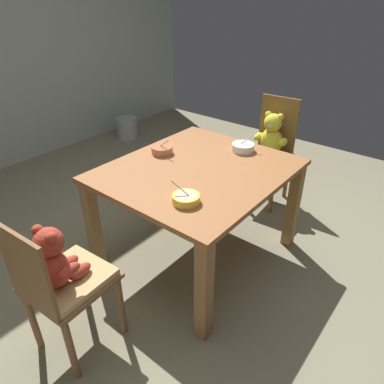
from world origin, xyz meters
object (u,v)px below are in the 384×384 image
Objects in this scene: dining_table at (198,184)px; porridge_bowl_white_near_right at (243,147)px; teddy_chair_near_left at (60,274)px; metal_pail at (127,128)px; porridge_bowl_yellow_near_left at (186,198)px; porridge_bowl_terracotta_far_center at (162,150)px; teddy_chair_near_right at (270,143)px.

porridge_bowl_white_near_right is (0.42, -0.08, 0.14)m from dining_table.
teddy_chair_near_left reaches higher than dining_table.
teddy_chair_near_left is 3.19× the size of metal_pail.
porridge_bowl_yellow_near_left reaches higher than metal_pail.
porridge_bowl_yellow_near_left is at bearing -125.81° from porridge_bowl_terracotta_far_center.
porridge_bowl_terracotta_far_center is (0.03, 0.34, 0.14)m from dining_table.
dining_table is 0.44m from porridge_bowl_yellow_near_left.
teddy_chair_near_left is (-1.03, 0.04, -0.07)m from dining_table.
porridge_bowl_white_near_right reaches higher than porridge_bowl_yellow_near_left.
porridge_bowl_white_near_right is at bearing -110.52° from metal_pail.
porridge_bowl_white_near_right is at bearing -8.73° from teddy_chair_near_left.
porridge_bowl_yellow_near_left is at bearing -170.70° from porridge_bowl_white_near_right.
porridge_bowl_white_near_right is at bearing -46.63° from porridge_bowl_terracotta_far_center.
teddy_chair_near_right is 3.42× the size of metal_pail.
dining_table is at bearing -94.30° from porridge_bowl_terracotta_far_center.
teddy_chair_near_right is at bearing 0.67° from dining_table.
teddy_chair_near_right reaches higher than porridge_bowl_yellow_near_left.
teddy_chair_near_right reaches higher than metal_pail.
dining_table is 7.38× the size of porridge_bowl_white_near_right.
porridge_bowl_yellow_near_left is at bearing -124.52° from metal_pail.
teddy_chair_near_right is 5.74× the size of porridge_bowl_white_near_right.
teddy_chair_near_right is at bearing 8.83° from porridge_bowl_yellow_near_left.
porridge_bowl_yellow_near_left is at bearing -150.77° from dining_table.
porridge_bowl_terracotta_far_center reaches higher than porridge_bowl_yellow_near_left.
porridge_bowl_yellow_near_left is at bearing 4.68° from teddy_chair_near_right.
teddy_chair_near_left is 5.30× the size of porridge_bowl_yellow_near_left.
teddy_chair_near_right is 2.06m from teddy_chair_near_left.
teddy_chair_near_left is at bearing 159.40° from porridge_bowl_yellow_near_left.
dining_table is 7.31× the size of porridge_bowl_yellow_near_left.
teddy_chair_near_left is 0.73m from porridge_bowl_yellow_near_left.
porridge_bowl_terracotta_far_center is at bearing 133.37° from porridge_bowl_white_near_right.
porridge_bowl_yellow_near_left is 0.60× the size of metal_pail.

